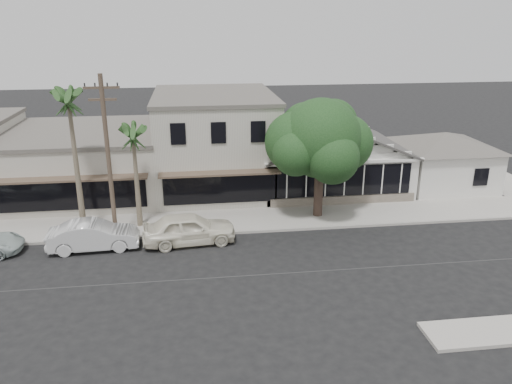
{
  "coord_description": "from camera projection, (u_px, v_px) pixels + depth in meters",
  "views": [
    {
      "loc": [
        -4.6,
        -20.96,
        11.6
      ],
      "look_at": [
        -1.05,
        6.0,
        2.1
      ],
      "focal_mm": 35.0,
      "sensor_mm": 36.0,
      "label": 1
    }
  ],
  "objects": [
    {
      "name": "palm_mid",
      "position": [
        69.0,
        102.0,
        26.41
      ],
      "size": [
        2.86,
        2.86,
        8.58
      ],
      "color": "#726651",
      "rests_on": "ground"
    },
    {
      "name": "palm_east",
      "position": [
        133.0,
        135.0,
        27.39
      ],
      "size": [
        2.58,
        2.58,
        6.5
      ],
      "color": "#726651",
      "rests_on": "ground"
    },
    {
      "name": "side_cottage",
      "position": [
        442.0,
        166.0,
        35.91
      ],
      "size": [
        6.0,
        6.0,
        3.0
      ],
      "primitive_type": "cube",
      "color": "white",
      "rests_on": "ground"
    },
    {
      "name": "ground",
      "position": [
        294.0,
        273.0,
        24.01
      ],
      "size": [
        140.0,
        140.0,
        0.0
      ],
      "primitive_type": "plane",
      "color": "black",
      "rests_on": "ground"
    },
    {
      "name": "row_building_midnear",
      "position": [
        85.0,
        163.0,
        34.47
      ],
      "size": [
        10.0,
        10.0,
        4.2
      ],
      "primitive_type": "cube",
      "color": "beige",
      "rests_on": "ground"
    },
    {
      "name": "sidewalk_north",
      "position": [
        137.0,
        225.0,
        29.32
      ],
      "size": [
        90.0,
        3.5,
        0.15
      ],
      "primitive_type": "cube",
      "color": "#9E9991",
      "rests_on": "ground"
    },
    {
      "name": "car_0",
      "position": [
        189.0,
        229.0,
        26.93
      ],
      "size": [
        5.16,
        2.48,
        1.7
      ],
      "primitive_type": "imported",
      "rotation": [
        0.0,
        0.0,
        1.67
      ],
      "color": "white",
      "rests_on": "ground"
    },
    {
      "name": "corner_shop",
      "position": [
        328.0,
        152.0,
        35.44
      ],
      "size": [
        10.4,
        8.6,
        5.1
      ],
      "color": "white",
      "rests_on": "ground"
    },
    {
      "name": "car_1",
      "position": [
        94.0,
        235.0,
        26.26
      ],
      "size": [
        4.76,
        1.88,
        1.54
      ],
      "primitive_type": "imported",
      "rotation": [
        0.0,
        0.0,
        1.63
      ],
      "color": "silver",
      "rests_on": "ground"
    },
    {
      "name": "row_building_near",
      "position": [
        215.0,
        143.0,
        35.2
      ],
      "size": [
        8.0,
        10.0,
        6.5
      ],
      "primitive_type": "cube",
      "color": "beige",
      "rests_on": "ground"
    },
    {
      "name": "utility_pole",
      "position": [
        108.0,
        155.0,
        26.19
      ],
      "size": [
        1.8,
        0.24,
        9.0
      ],
      "color": "brown",
      "rests_on": "ground"
    },
    {
      "name": "shade_tree",
      "position": [
        319.0,
        140.0,
        29.34
      ],
      "size": [
        6.59,
        5.96,
        7.31
      ],
      "rotation": [
        0.0,
        0.0,
        -0.16
      ],
      "color": "#443229",
      "rests_on": "ground"
    }
  ]
}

